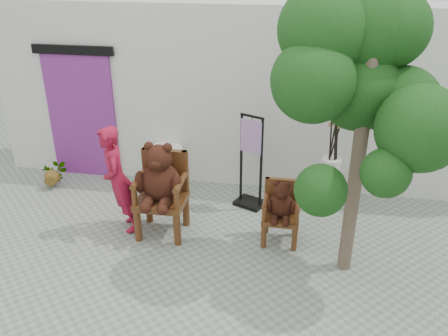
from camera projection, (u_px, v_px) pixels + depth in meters
name	position (u px, v px, depth m)	size (l,w,h in m)	color
ground_plane	(229.00, 281.00, 5.93)	(60.00, 60.00, 0.00)	gray
back_wall	(259.00, 94.00, 8.04)	(9.00, 1.00, 3.00)	silver
doorway	(82.00, 113.00, 8.18)	(1.40, 0.11, 2.33)	#7C2A7F
chair_big	(161.00, 182.00, 6.60)	(0.68, 0.75, 1.41)	#43230E
chair_small	(281.00, 206.00, 6.50)	(0.50, 0.51, 0.95)	#43230E
person	(119.00, 180.00, 6.67)	(0.58, 0.38, 1.60)	maroon
cafe_table	(165.00, 162.00, 8.06)	(0.60, 0.60, 0.70)	white
display_stand	(251.00, 172.00, 7.40)	(0.55, 0.50, 1.51)	black
stool_bucket	(331.00, 169.00, 7.37)	(0.32, 0.32, 1.45)	white
tree	(364.00, 70.00, 5.20)	(2.04, 1.89, 3.56)	#4E3C2E
potted_plant	(54.00, 173.00, 8.16)	(0.41, 0.35, 0.45)	black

